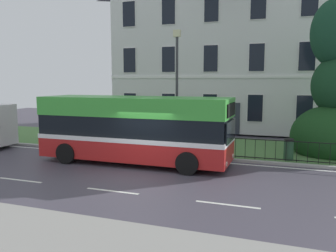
% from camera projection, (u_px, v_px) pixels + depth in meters
% --- Properties ---
extents(ground_plane, '(60.00, 56.00, 0.18)m').
position_uv_depth(ground_plane, '(147.00, 170.00, 14.81)').
color(ground_plane, '#423E4A').
extents(georgian_townhouse, '(19.10, 9.75, 13.23)m').
position_uv_depth(georgian_townhouse, '(243.00, 44.00, 27.77)').
color(georgian_townhouse, silver).
rests_on(georgian_townhouse, ground_plane).
extents(iron_verge_railing, '(16.66, 0.04, 0.97)m').
position_uv_depth(iron_verge_railing, '(207.00, 146.00, 17.03)').
color(iron_verge_railing, black).
rests_on(iron_verge_railing, ground_plane).
extents(evergreen_tree, '(3.98, 3.98, 8.54)m').
position_uv_depth(evergreen_tree, '(334.00, 102.00, 17.42)').
color(evergreen_tree, '#423328').
rests_on(evergreen_tree, ground_plane).
extents(single_decker_bus, '(8.91, 2.77, 3.08)m').
position_uv_depth(single_decker_bus, '(135.00, 128.00, 15.94)').
color(single_decker_bus, '#B31D1D').
rests_on(single_decker_bus, ground_plane).
extents(street_lamp_post, '(0.36, 0.24, 6.31)m').
position_uv_depth(street_lamp_post, '(177.00, 82.00, 18.16)').
color(street_lamp_post, '#333338').
rests_on(street_lamp_post, ground_plane).
extents(litter_bin, '(0.45, 0.45, 1.05)m').
position_uv_depth(litter_bin, '(289.00, 149.00, 16.10)').
color(litter_bin, '#23472D').
rests_on(litter_bin, ground_plane).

